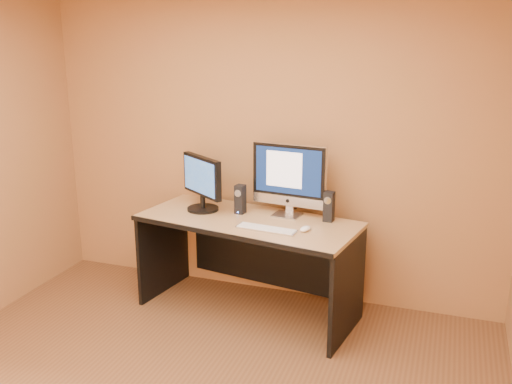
% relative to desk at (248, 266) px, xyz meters
% --- Properties ---
extents(walls, '(4.00, 4.00, 2.60)m').
position_rel_desk_xyz_m(walls, '(0.02, -1.52, 0.90)').
color(walls, '#96623C').
rests_on(walls, ground).
extents(desk, '(1.85, 1.04, 0.81)m').
position_rel_desk_xyz_m(desk, '(0.00, 0.00, 0.00)').
color(desk, tan).
rests_on(desk, ground).
extents(imac, '(0.64, 0.30, 0.60)m').
position_rel_desk_xyz_m(imac, '(0.27, 0.19, 0.71)').
color(imac, '#B8B9BD').
rests_on(imac, desk).
extents(second_monitor, '(0.58, 0.51, 0.46)m').
position_rel_desk_xyz_m(second_monitor, '(-0.44, 0.11, 0.63)').
color(second_monitor, black).
rests_on(second_monitor, desk).
extents(speaker_left, '(0.08, 0.09, 0.24)m').
position_rel_desk_xyz_m(speaker_left, '(-0.11, 0.13, 0.53)').
color(speaker_left, black).
rests_on(speaker_left, desk).
extents(speaker_right, '(0.08, 0.09, 0.24)m').
position_rel_desk_xyz_m(speaker_right, '(0.62, 0.17, 0.53)').
color(speaker_right, black).
rests_on(speaker_right, desk).
extents(keyboard, '(0.48, 0.17, 0.02)m').
position_rel_desk_xyz_m(keyboard, '(0.22, -0.20, 0.41)').
color(keyboard, silver).
rests_on(keyboard, desk).
extents(mouse, '(0.09, 0.13, 0.04)m').
position_rel_desk_xyz_m(mouse, '(0.50, -0.12, 0.42)').
color(mouse, white).
rests_on(mouse, desk).
extents(cable_a, '(0.08, 0.23, 0.01)m').
position_rel_desk_xyz_m(cable_a, '(0.27, 0.31, 0.41)').
color(cable_a, black).
rests_on(cable_a, desk).
extents(cable_b, '(0.12, 0.17, 0.01)m').
position_rel_desk_xyz_m(cable_b, '(0.24, 0.32, 0.41)').
color(cable_b, black).
rests_on(cable_b, desk).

